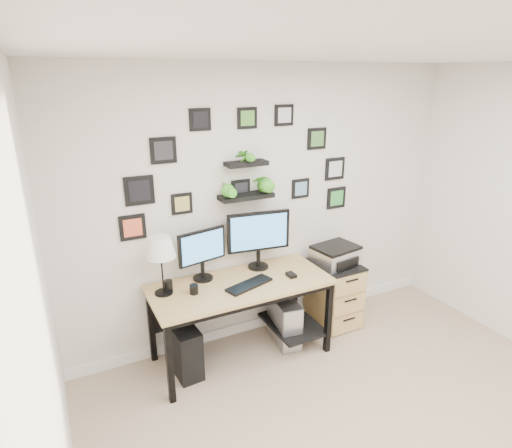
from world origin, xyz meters
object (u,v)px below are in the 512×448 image
mug (194,289)px  file_cabinet (334,293)px  monitor_left (202,251)px  pc_tower_grey (284,320)px  table_lamp (160,249)px  monitor_right (259,235)px  printer (336,255)px  desk (243,293)px  pc_tower_black (183,348)px

mug → file_cabinet: bearing=3.5°
monitor_left → file_cabinet: bearing=-5.1°
pc_tower_grey → table_lamp: bearing=175.5°
monitor_left → monitor_right: bearing=-0.4°
printer → monitor_left: bearing=175.0°
table_lamp → mug: 0.44m
monitor_left → table_lamp: (-0.39, -0.10, 0.13)m
pc_tower_grey → printer: printer is taller
mug → file_cabinet: 1.61m
mug → printer: bearing=3.7°
table_lamp → printer: table_lamp is taller
desk → pc_tower_black: desk is taller
monitor_left → mug: (-0.16, -0.22, -0.23)m
file_cabinet → printer: (-0.01, 0.00, 0.43)m
monitor_left → table_lamp: 0.42m
pc_tower_black → pc_tower_grey: 1.02m
table_lamp → mug: table_lamp is taller
pc_tower_black → file_cabinet: (1.65, 0.06, 0.11)m
monitor_right → mug: (-0.71, -0.21, -0.29)m
mug → monitor_right: bearing=16.7°
file_cabinet → monitor_right: bearing=171.8°
pc_tower_black → file_cabinet: bearing=-1.9°
file_cabinet → printer: printer is taller
desk → table_lamp: size_ratio=3.17×
desk → monitor_left: (-0.31, 0.18, 0.40)m
monitor_right → pc_tower_black: bearing=-167.8°
desk → mug: mug is taller
printer → file_cabinet: bearing=-11.2°
pc_tower_black → file_cabinet: 1.66m
monitor_left → pc_tower_grey: 1.11m
pc_tower_grey → printer: size_ratio=1.02×
monitor_right → pc_tower_black: (-0.83, -0.18, -0.85)m
monitor_right → table_lamp: bearing=-174.2°
monitor_right → pc_tower_grey: bearing=-44.2°
mug → pc_tower_grey: (0.90, 0.03, -0.56)m
desk → monitor_right: monitor_right is taller
mug → pc_tower_grey: bearing=1.8°
pc_tower_black → desk: bearing=-3.8°
monitor_right → table_lamp: monitor_right is taller
pc_tower_black → monitor_left: bearing=29.6°
table_lamp → pc_tower_black: 0.94m
desk → printer: bearing=3.3°
desk → monitor_left: monitor_left is taller
desk → file_cabinet: desk is taller
monitor_left → pc_tower_black: 0.86m
monitor_right → mug: 0.80m
table_lamp → printer: size_ratio=1.07×
pc_tower_grey → pc_tower_black: bearing=179.7°
mug → printer: size_ratio=0.17×
monitor_right → table_lamp: (-0.94, -0.10, 0.07)m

